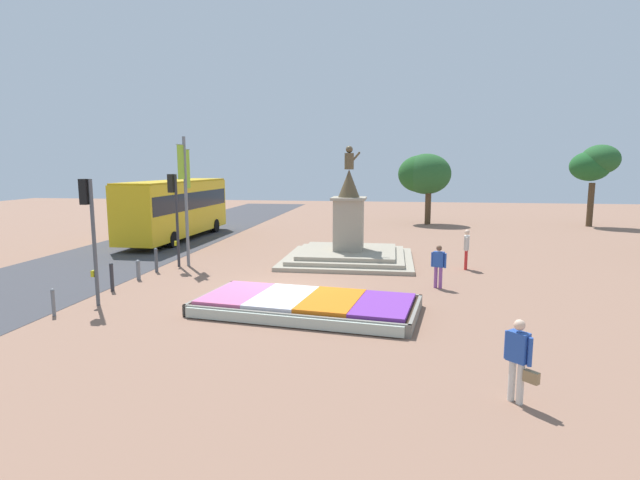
# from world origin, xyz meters

# --- Properties ---
(ground_plane) EXTENTS (91.10, 91.10, 0.00)m
(ground_plane) POSITION_xyz_m (0.00, 0.00, 0.00)
(ground_plane) COLOR #8C6651
(street_asphalt_strip) EXTENTS (6.81, 79.71, 0.01)m
(street_asphalt_strip) POSITION_xyz_m (-9.78, 0.00, 0.01)
(street_asphalt_strip) COLOR #3D3D42
(street_asphalt_strip) RESTS_ON ground_plane
(flower_planter) EXTENTS (7.14, 4.21, 0.47)m
(flower_planter) POSITION_xyz_m (1.27, -2.55, 0.22)
(flower_planter) COLOR #38281C
(flower_planter) RESTS_ON ground_plane
(statue_monument) EXTENTS (5.99, 5.99, 5.37)m
(statue_monument) POSITION_xyz_m (1.78, 5.98, 0.83)
(statue_monument) COLOR #9E9480
(statue_monument) RESTS_ON ground_plane
(traffic_light_near_crossing) EXTENTS (0.41, 0.28, 4.06)m
(traffic_light_near_crossing) POSITION_xyz_m (-5.60, -2.85, 2.78)
(traffic_light_near_crossing) COLOR #4C5156
(traffic_light_near_crossing) RESTS_ON ground_plane
(traffic_light_mid_block) EXTENTS (0.41, 0.30, 4.10)m
(traffic_light_mid_block) POSITION_xyz_m (-5.69, 3.49, 2.80)
(traffic_light_mid_block) COLOR #2D2D33
(traffic_light_mid_block) RESTS_ON ground_plane
(banner_pole) EXTENTS (0.14, 1.20, 5.72)m
(banner_pole) POSITION_xyz_m (-5.21, 3.64, 3.21)
(banner_pole) COLOR slate
(banner_pole) RESTS_ON ground_plane
(city_bus) EXTENTS (2.55, 10.74, 3.58)m
(city_bus) POSITION_xyz_m (-9.17, 11.30, 2.05)
(city_bus) COLOR gold
(city_bus) RESTS_ON ground_plane
(pedestrian_with_handbag) EXTENTS (0.57, 0.57, 1.63)m
(pedestrian_with_handbag) POSITION_xyz_m (6.25, -7.83, 0.92)
(pedestrian_with_handbag) COLOR beige
(pedestrian_with_handbag) RESTS_ON ground_plane
(pedestrian_near_planter) EXTENTS (0.28, 0.56, 1.74)m
(pedestrian_near_planter) POSITION_xyz_m (7.01, 4.72, 1.01)
(pedestrian_near_planter) COLOR red
(pedestrian_near_planter) RESTS_ON ground_plane
(pedestrian_crossing_plaza) EXTENTS (0.53, 0.35, 1.60)m
(pedestrian_crossing_plaza) POSITION_xyz_m (5.53, 1.13, 0.92)
(pedestrian_crossing_plaza) COLOR #8C4C99
(pedestrian_crossing_plaza) RESTS_ON ground_plane
(kerb_bollard_south) EXTENTS (0.12, 0.12, 0.84)m
(kerb_bollard_south) POSITION_xyz_m (-6.17, -4.07, 0.44)
(kerb_bollard_south) COLOR slate
(kerb_bollard_south) RESTS_ON ground_plane
(kerb_bollard_mid_a) EXTENTS (0.14, 0.14, 1.04)m
(kerb_bollard_mid_a) POSITION_xyz_m (-6.08, -1.06, 0.54)
(kerb_bollard_mid_a) COLOR #2D2D33
(kerb_bollard_mid_a) RESTS_ON ground_plane
(kerb_bollard_mid_b) EXTENTS (0.17, 0.17, 0.81)m
(kerb_bollard_mid_b) POSITION_xyz_m (-6.05, 0.76, 0.43)
(kerb_bollard_mid_b) COLOR slate
(kerb_bollard_mid_b) RESTS_ON ground_plane
(kerb_bollard_north) EXTENTS (0.15, 0.15, 1.04)m
(kerb_bollard_north) POSITION_xyz_m (-6.02, 2.22, 0.55)
(kerb_bollard_north) COLOR #4C5156
(kerb_bollard_north) RESTS_ON ground_plane
(park_tree_far_left) EXTENTS (4.00, 3.33, 5.37)m
(park_tree_far_left) POSITION_xyz_m (6.08, 22.02, 3.81)
(park_tree_far_left) COLOR #4C3823
(park_tree_far_left) RESTS_ON ground_plane
(park_tree_behind_statue) EXTENTS (3.36, 2.94, 5.98)m
(park_tree_behind_statue) POSITION_xyz_m (18.36, 22.18, 4.61)
(park_tree_behind_statue) COLOR #4C3823
(park_tree_behind_statue) RESTS_ON ground_plane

